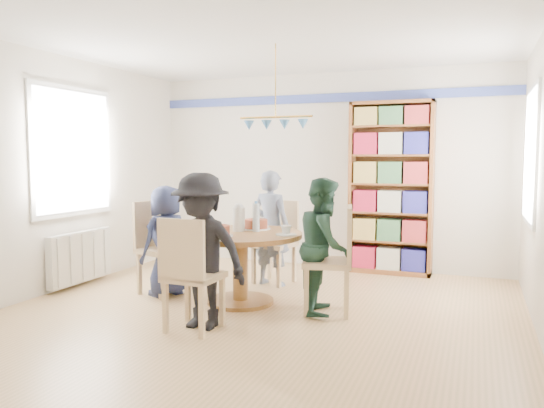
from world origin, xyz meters
The scene contains 14 objects.
ground centered at (0.00, 0.00, 0.00)m, with size 5.00×5.00×0.00m, color tan.
room_shell centered at (-0.26, 0.87, 1.65)m, with size 5.00×5.00×5.00m.
radiator centered at (-2.42, 0.30, 0.35)m, with size 0.12×1.00×0.60m.
dining_table centered at (-0.32, 0.29, 0.56)m, with size 1.30×1.30×0.75m.
chair_left centered at (-1.37, 0.36, 0.57)m, with size 0.57×0.57×1.04m.
chair_right centered at (0.72, 0.29, 0.58)m, with size 0.56×0.56×1.06m.
chair_far centered at (-0.29, 1.34, 0.55)m, with size 0.52×0.52×1.00m.
chair_near centered at (-0.34, -0.73, 0.56)m, with size 0.46×0.46×1.01m.
person_left centered at (-1.21, 0.29, 0.61)m, with size 0.60×0.39×1.23m, color #1B213C.
person_right centered at (0.60, 0.30, 0.67)m, with size 0.65×0.51×1.34m, color #193225.
person_far centered at (-0.30, 1.15, 0.69)m, with size 0.50×0.33×1.38m, color gray.
person_near centered at (-0.30, -0.57, 0.70)m, with size 0.90×0.52×1.40m, color black.
bookshelf centered at (0.92, 2.34, 1.11)m, with size 1.08×0.32×2.26m.
tableware centered at (-0.34, 0.32, 0.82)m, with size 1.23×1.23×0.32m.
Camera 1 is at (1.97, -4.70, 1.53)m, focal length 35.00 mm.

